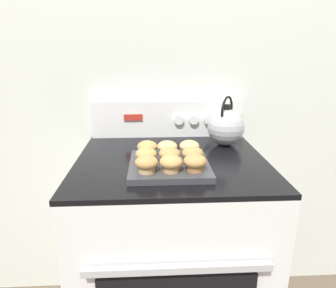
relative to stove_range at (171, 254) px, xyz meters
name	(u,v)px	position (x,y,z in m)	size (l,w,h in m)	color
wall_back	(167,76)	(0.00, 0.36, 0.74)	(8.00, 0.05, 2.40)	silver
stove_range	(171,254)	(0.00, 0.00, 0.00)	(0.74, 0.71, 0.91)	white
control_panel	(168,118)	(0.00, 0.31, 0.54)	(0.72, 0.07, 0.18)	white
muffin_pan	(169,165)	(-0.01, -0.11, 0.47)	(0.28, 0.28, 0.02)	#38383D
muffin_r0_c0	(147,164)	(-0.09, -0.19, 0.51)	(0.08, 0.08, 0.06)	tan
muffin_r0_c1	(171,163)	(-0.01, -0.19, 0.51)	(0.08, 0.08, 0.06)	tan
muffin_r0_c2	(195,162)	(0.07, -0.19, 0.51)	(0.08, 0.08, 0.06)	olive
muffin_r1_c0	(146,155)	(-0.09, -0.11, 0.51)	(0.08, 0.08, 0.06)	#A37A4C
muffin_r1_c1	(169,155)	(-0.01, -0.11, 0.51)	(0.08, 0.08, 0.06)	#A37A4C
muffin_r1_c2	(192,154)	(0.07, -0.11, 0.51)	(0.08, 0.08, 0.06)	tan
muffin_r2_c0	(147,148)	(-0.09, -0.02, 0.51)	(0.08, 0.08, 0.06)	tan
muffin_r2_c1	(167,148)	(-0.02, -0.03, 0.51)	(0.08, 0.08, 0.06)	#A37A4C
muffin_r2_c2	(189,147)	(0.07, -0.03, 0.51)	(0.08, 0.08, 0.06)	tan
tea_kettle	(226,127)	(0.25, 0.15, 0.54)	(0.16, 0.18, 0.22)	#ADAFB5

